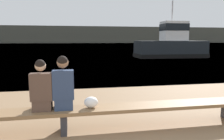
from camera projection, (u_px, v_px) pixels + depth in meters
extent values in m
plane|color=#426B8E|center=(72.00, 43.00, 125.25)|extent=(240.00, 240.00, 0.00)
cube|color=#4C4C42|center=(72.00, 35.00, 132.90)|extent=(600.00, 12.00, 9.90)
cube|color=brown|center=(64.00, 111.00, 4.38)|extent=(8.17, 0.55, 0.07)
cube|color=#2D2D33|center=(64.00, 122.00, 4.41)|extent=(0.12, 0.47, 0.41)
cube|color=#4C382D|center=(43.00, 104.00, 4.37)|extent=(0.36, 0.41, 0.22)
cube|color=#4C382D|center=(41.00, 87.00, 4.22)|extent=(0.41, 0.22, 0.53)
sphere|color=tan|center=(40.00, 66.00, 4.16)|extent=(0.21, 0.21, 0.21)
sphere|color=black|center=(40.00, 64.00, 4.14)|extent=(0.19, 0.19, 0.19)
cube|color=navy|center=(64.00, 103.00, 4.44)|extent=(0.36, 0.41, 0.22)
cube|color=navy|center=(63.00, 85.00, 4.29)|extent=(0.41, 0.22, 0.58)
sphere|color=#846047|center=(63.00, 62.00, 4.23)|extent=(0.23, 0.23, 0.23)
sphere|color=black|center=(62.00, 61.00, 4.21)|extent=(0.21, 0.21, 0.21)
ellipsoid|color=white|center=(91.00, 102.00, 4.46)|extent=(0.29, 0.22, 0.23)
cube|color=black|center=(170.00, 49.00, 23.32)|extent=(7.26, 3.15, 1.76)
cube|color=black|center=(170.00, 55.00, 23.42)|extent=(7.41, 3.27, 0.42)
cube|color=silver|center=(174.00, 31.00, 23.12)|extent=(2.56, 1.85, 2.02)
cube|color=black|center=(174.00, 27.00, 23.07)|extent=(2.61, 1.91, 0.73)
cylinder|color=#B2B2B7|center=(172.00, 11.00, 22.80)|extent=(0.14, 0.14, 2.12)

